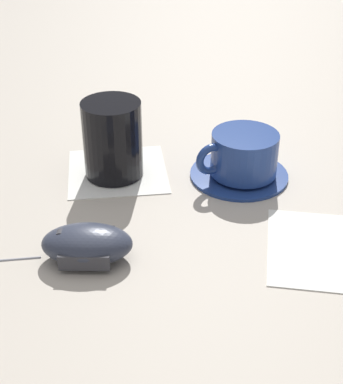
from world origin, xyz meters
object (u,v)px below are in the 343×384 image
object	(u,v)px
computer_mouse	(87,244)
drinking_glass	(113,139)
coffee_cup	(243,154)
saucer	(239,173)

from	to	relation	value
computer_mouse	drinking_glass	size ratio (longest dim) A/B	1.10
coffee_cup	drinking_glass	xyz separation A→B (m)	(0.16, -0.07, 0.02)
drinking_glass	coffee_cup	bearing A→B (deg)	156.99
saucer	drinking_glass	size ratio (longest dim) A/B	1.29
computer_mouse	drinking_glass	xyz separation A→B (m)	(-0.07, -0.17, 0.03)
coffee_cup	drinking_glass	world-z (taller)	drinking_glass
computer_mouse	drinking_glass	bearing A→B (deg)	-114.41
saucer	computer_mouse	world-z (taller)	computer_mouse
coffee_cup	computer_mouse	distance (m)	0.25
computer_mouse	coffee_cup	bearing A→B (deg)	-156.97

